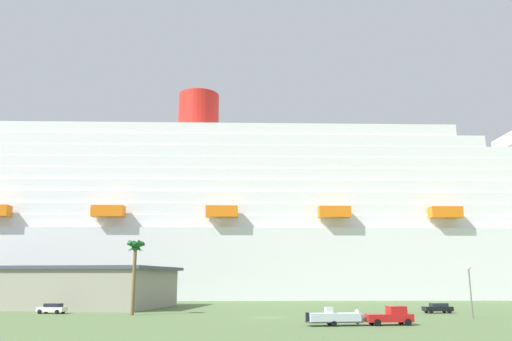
{
  "coord_description": "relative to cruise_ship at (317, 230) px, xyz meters",
  "views": [
    {
      "loc": [
        3.54,
        -73.44,
        5.53
      ],
      "look_at": [
        -3.84,
        31.78,
        28.39
      ],
      "focal_mm": 34.83,
      "sensor_mm": 36.0,
      "label": 1
    }
  ],
  "objects": [
    {
      "name": "palm_tree",
      "position": [
        -31.59,
        -66.8,
        -9.6
      ],
      "size": [
        2.97,
        3.01,
        11.27
      ],
      "color": "brown",
      "rests_on": "ground_plane"
    },
    {
      "name": "cruise_ship",
      "position": [
        0.0,
        0.0,
        0.0
      ],
      "size": [
        289.58,
        59.31,
        64.63
      ],
      "color": "white",
      "rests_on": "ground_plane"
    },
    {
      "name": "ground_plane",
      "position": [
        -10.91,
        -39.93,
        -18.9
      ],
      "size": [
        600.0,
        600.0,
        0.0
      ],
      "primitive_type": "plane",
      "color": "#567042"
    },
    {
      "name": "parked_car_black_coupe",
      "position": [
        15.99,
        -59.18,
        -18.06
      ],
      "size": [
        4.79,
        2.58,
        1.58
      ],
      "color": "black",
      "rests_on": "ground_plane"
    },
    {
      "name": "parked_car_white_van",
      "position": [
        -45.18,
        -64.69,
        -18.06
      ],
      "size": [
        4.57,
        2.29,
        1.58
      ],
      "color": "white",
      "rests_on": "ground_plane"
    },
    {
      "name": "terminal_building",
      "position": [
        -60.1,
        -47.41,
        -15.08
      ],
      "size": [
        60.04,
        29.41,
        7.6
      ],
      "color": "gray",
      "rests_on": "ground_plane"
    },
    {
      "name": "pickup_truck",
      "position": [
        4.4,
        -80.68,
        -17.85
      ],
      "size": [
        5.89,
        3.15,
        2.2
      ],
      "color": "red",
      "rests_on": "ground_plane"
    },
    {
      "name": "street_lamp",
      "position": [
        17.51,
        -70.38,
        -14.14
      ],
      "size": [
        0.56,
        0.56,
        7.2
      ],
      "color": "slate",
      "rests_on": "ground_plane"
    },
    {
      "name": "parked_car_green_wagon",
      "position": [
        -53.3,
        -52.86,
        -18.06
      ],
      "size": [
        4.95,
        2.66,
        1.58
      ],
      "color": "#2D723F",
      "rests_on": "ground_plane"
    },
    {
      "name": "small_boat_on_trailer",
      "position": [
        -1.75,
        -81.94,
        -17.94
      ],
      "size": [
        8.34,
        3.28,
        2.15
      ],
      "color": "#595960",
      "rests_on": "ground_plane"
    }
  ]
}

